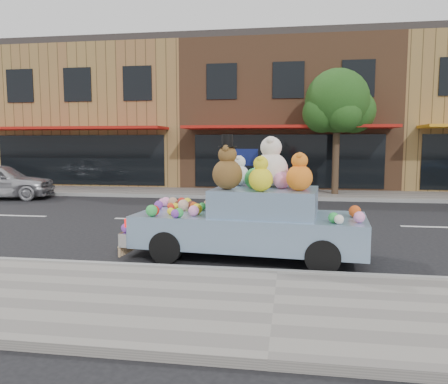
# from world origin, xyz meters

# --- Properties ---
(ground) EXTENTS (120.00, 120.00, 0.00)m
(ground) POSITION_xyz_m (0.00, 0.00, 0.00)
(ground) COLOR black
(ground) RESTS_ON ground
(near_sidewalk) EXTENTS (60.00, 3.00, 0.12)m
(near_sidewalk) POSITION_xyz_m (0.00, -6.50, 0.06)
(near_sidewalk) COLOR gray
(near_sidewalk) RESTS_ON ground
(far_sidewalk) EXTENTS (60.00, 3.00, 0.12)m
(far_sidewalk) POSITION_xyz_m (0.00, 6.50, 0.06)
(far_sidewalk) COLOR gray
(far_sidewalk) RESTS_ON ground
(near_kerb) EXTENTS (60.00, 0.12, 0.13)m
(near_kerb) POSITION_xyz_m (0.00, -5.00, 0.07)
(near_kerb) COLOR gray
(near_kerb) RESTS_ON ground
(far_kerb) EXTENTS (60.00, 0.12, 0.13)m
(far_kerb) POSITION_xyz_m (0.00, 5.00, 0.07)
(far_kerb) COLOR gray
(far_kerb) RESTS_ON ground
(storefront_left) EXTENTS (10.00, 9.80, 7.30)m
(storefront_left) POSITION_xyz_m (-10.00, 11.97, 3.64)
(storefront_left) COLOR olive
(storefront_left) RESTS_ON ground
(storefront_mid) EXTENTS (10.00, 9.80, 7.30)m
(storefront_mid) POSITION_xyz_m (0.00, 11.97, 3.64)
(storefront_mid) COLOR brown
(storefront_mid) RESTS_ON ground
(street_tree) EXTENTS (3.00, 2.70, 5.22)m
(street_tree) POSITION_xyz_m (2.03, 6.55, 3.69)
(street_tree) COLOR #38281C
(street_tree) RESTS_ON ground
(art_car) EXTENTS (4.62, 2.14, 2.35)m
(art_car) POSITION_xyz_m (-0.54, -3.80, 0.82)
(art_car) COLOR black
(art_car) RESTS_ON ground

